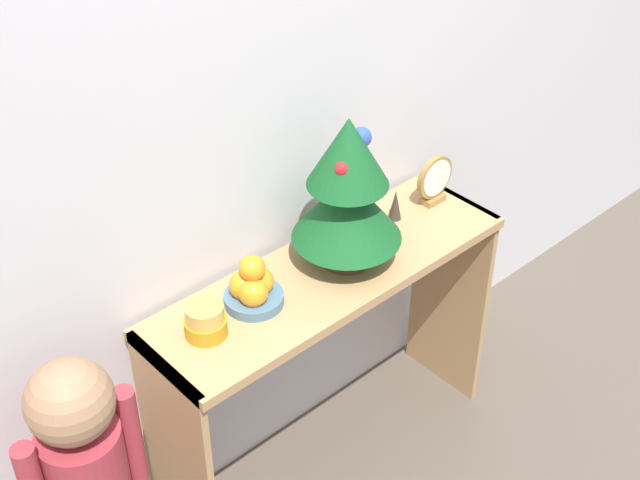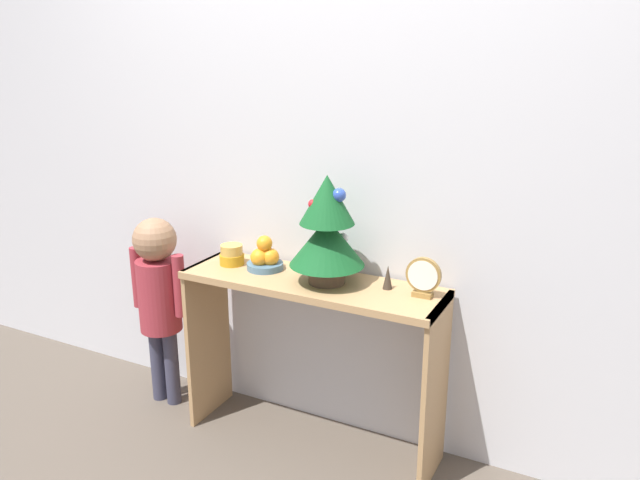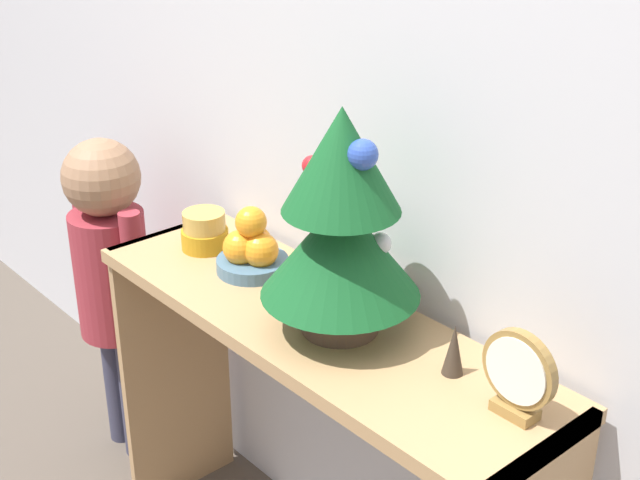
# 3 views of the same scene
# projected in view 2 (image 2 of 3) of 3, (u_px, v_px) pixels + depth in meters

# --- Properties ---
(ground_plane) EXTENTS (12.00, 12.00, 0.00)m
(ground_plane) POSITION_uv_depth(u_px,v_px,m) (293.00, 462.00, 2.63)
(ground_plane) COLOR brown
(back_wall) EXTENTS (7.00, 0.05, 2.50)m
(back_wall) POSITION_uv_depth(u_px,v_px,m) (335.00, 155.00, 2.59)
(back_wall) COLOR silver
(back_wall) RESTS_ON ground_plane
(console_table) EXTENTS (1.11, 0.34, 0.76)m
(console_table) POSITION_uv_depth(u_px,v_px,m) (311.00, 321.00, 2.61)
(console_table) COLOR tan
(console_table) RESTS_ON ground_plane
(mini_tree) EXTENTS (0.30, 0.30, 0.44)m
(mini_tree) POSITION_uv_depth(u_px,v_px,m) (327.00, 229.00, 2.46)
(mini_tree) COLOR #4C3828
(mini_tree) RESTS_ON console_table
(fruit_bowl) EXTENTS (0.16, 0.16, 0.15)m
(fruit_bowl) POSITION_uv_depth(u_px,v_px,m) (265.00, 257.00, 2.67)
(fruit_bowl) COLOR #476B84
(fruit_bowl) RESTS_ON console_table
(singing_bowl) EXTENTS (0.11, 0.11, 0.09)m
(singing_bowl) POSITION_uv_depth(u_px,v_px,m) (232.00, 255.00, 2.73)
(singing_bowl) COLOR #B78419
(singing_bowl) RESTS_ON console_table
(desk_clock) EXTENTS (0.14, 0.04, 0.16)m
(desk_clock) POSITION_uv_depth(u_px,v_px,m) (423.00, 278.00, 2.36)
(desk_clock) COLOR olive
(desk_clock) RESTS_ON console_table
(figurine) EXTENTS (0.04, 0.04, 0.10)m
(figurine) POSITION_uv_depth(u_px,v_px,m) (388.00, 277.00, 2.45)
(figurine) COLOR #382D23
(figurine) RESTS_ON console_table
(child_figure) EXTENTS (0.31, 0.20, 0.93)m
(child_figure) POSITION_uv_depth(u_px,v_px,m) (159.00, 288.00, 2.93)
(child_figure) COLOR #38384C
(child_figure) RESTS_ON ground_plane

